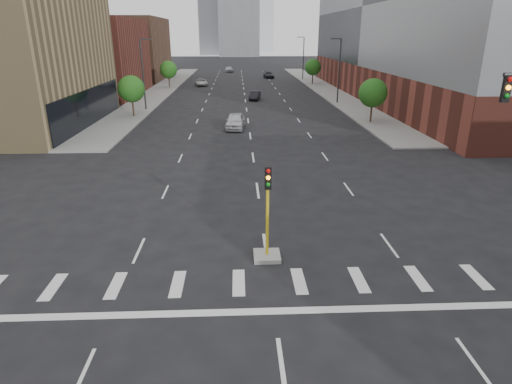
{
  "coord_description": "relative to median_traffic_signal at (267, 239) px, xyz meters",
  "views": [
    {
      "loc": [
        -1.25,
        -8.2,
        9.59
      ],
      "look_at": [
        -0.42,
        10.94,
        2.5
      ],
      "focal_mm": 30.0,
      "sensor_mm": 36.0,
      "label": 1
    }
  ],
  "objects": [
    {
      "name": "streetlight_right_a",
      "position": [
        13.41,
        46.03,
        4.04
      ],
      "size": [
        1.6,
        0.22,
        9.07
      ],
      "color": "#2D2D30",
      "rests_on": "ground"
    },
    {
      "name": "car_near_left",
      "position": [
        -1.5,
        28.59,
        -0.14
      ],
      "size": [
        2.32,
        5.0,
        1.66
      ],
      "primitive_type": "imported",
      "rotation": [
        0.0,
        0.0,
        -0.08
      ],
      "color": "silver",
      "rests_on": "ground"
    },
    {
      "name": "building_left_far_a",
      "position": [
        -27.5,
        57.03,
        5.03
      ],
      "size": [
        20.0,
        22.0,
        12.0
      ],
      "primitive_type": "cube",
      "color": "brown",
      "rests_on": "ground"
    },
    {
      "name": "car_far_left",
      "position": [
        -8.31,
        70.07,
        -0.31
      ],
      "size": [
        2.97,
        5.06,
        1.32
      ],
      "primitive_type": "imported",
      "rotation": [
        0.0,
        0.0,
        0.17
      ],
      "color": "silver",
      "rests_on": "ground"
    },
    {
      "name": "sidewalk_left_far",
      "position": [
        -15.0,
        65.03,
        -0.9
      ],
      "size": [
        5.0,
        92.0,
        0.15
      ],
      "primitive_type": "cube",
      "color": "gray",
      "rests_on": "ground"
    },
    {
      "name": "car_distant",
      "position": [
        -3.32,
        101.9,
        -0.21
      ],
      "size": [
        2.39,
        4.67,
        1.52
      ],
      "primitive_type": "imported",
      "rotation": [
        0.0,
        0.0,
        0.14
      ],
      "color": "#B4B4B9",
      "rests_on": "ground"
    },
    {
      "name": "tree_left_far",
      "position": [
        -14.0,
        66.03,
        2.42
      ],
      "size": [
        3.2,
        3.2,
        4.85
      ],
      "color": "#382619",
      "rests_on": "ground"
    },
    {
      "name": "tower_mid",
      "position": [
        0.0,
        191.03,
        21.03
      ],
      "size": [
        18.0,
        18.0,
        44.0
      ],
      "primitive_type": "cube",
      "color": "slate",
      "rests_on": "ground"
    },
    {
      "name": "tree_left_near",
      "position": [
        -14.0,
        36.03,
        2.42
      ],
      "size": [
        3.2,
        3.2,
        4.85
      ],
      "color": "#382619",
      "rests_on": "ground"
    },
    {
      "name": "median_traffic_signal",
      "position": [
        0.0,
        0.0,
        0.0
      ],
      "size": [
        1.2,
        1.2,
        4.4
      ],
      "color": "#999993",
      "rests_on": "ground"
    },
    {
      "name": "streetlight_left",
      "position": [
        -13.41,
        41.03,
        4.04
      ],
      "size": [
        1.6,
        0.22,
        9.07
      ],
      "color": "#2D2D30",
      "rests_on": "ground"
    },
    {
      "name": "building_left_far_b",
      "position": [
        -27.5,
        83.03,
        5.53
      ],
      "size": [
        20.0,
        24.0,
        13.0
      ],
      "primitive_type": "cube",
      "color": "brown",
      "rests_on": "ground"
    },
    {
      "name": "tree_right_far",
      "position": [
        14.0,
        71.03,
        2.42
      ],
      "size": [
        3.2,
        3.2,
        4.85
      ],
      "color": "#382619",
      "rests_on": "ground"
    },
    {
      "name": "car_deep_right",
      "position": [
        6.13,
        84.88,
        -0.25
      ],
      "size": [
        2.38,
        5.09,
        1.44
      ],
      "primitive_type": "imported",
      "rotation": [
        0.0,
        0.0,
        0.07
      ],
      "color": "black",
      "rests_on": "ground"
    },
    {
      "name": "car_mid_right",
      "position": [
        1.5,
        50.08,
        -0.31
      ],
      "size": [
        2.06,
        4.19,
        1.32
      ],
      "primitive_type": "imported",
      "rotation": [
        0.0,
        0.0,
        -0.17
      ],
      "color": "black",
      "rests_on": "ground"
    },
    {
      "name": "building_right_main",
      "position": [
        29.5,
        51.03,
        10.03
      ],
      "size": [
        24.0,
        70.0,
        22.0
      ],
      "color": "brown",
      "rests_on": "ground"
    },
    {
      "name": "sidewalk_right_far",
      "position": [
        15.0,
        65.03,
        -0.9
      ],
      "size": [
        5.0,
        92.0,
        0.15
      ],
      "primitive_type": "cube",
      "color": "gray",
      "rests_on": "ground"
    },
    {
      "name": "streetlight_right_b",
      "position": [
        13.41,
        81.03,
        4.04
      ],
      "size": [
        1.6,
        0.22,
        9.07
      ],
      "color": "#2D2D30",
      "rests_on": "ground"
    },
    {
      "name": "tree_right_near",
      "position": [
        14.0,
        31.03,
        2.42
      ],
      "size": [
        3.2,
        3.2,
        4.85
      ],
      "color": "#382619",
      "rests_on": "ground"
    }
  ]
}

